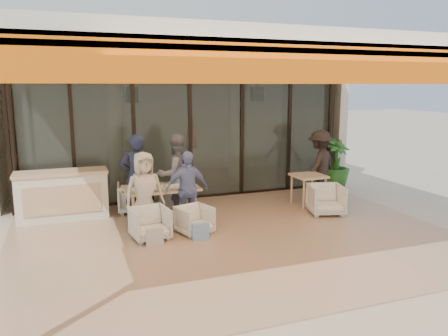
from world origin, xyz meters
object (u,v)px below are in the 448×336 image
object	(u,v)px
chair_far_right	(171,193)
diner_grey	(176,175)
diner_periwinkle	(187,189)
chair_far_left	(134,196)
chair_near_right	(194,219)
diner_navy	(137,177)
standing_woman	(320,164)
chair_near_left	(150,222)
side_chair	(326,198)
host_counter	(63,195)
diner_cream	(144,192)
potted_palm	(335,163)
side_table	(308,179)
dining_table	(161,190)

from	to	relation	value
chair_far_right	diner_grey	xyz separation A→B (m)	(0.00, -0.50, 0.54)
diner_periwinkle	chair_far_right	bearing A→B (deg)	83.83
chair_far_left	chair_far_right	size ratio (longest dim) A/B	1.05
chair_near_right	diner_navy	world-z (taller)	diner_navy
standing_woman	diner_grey	bearing A→B (deg)	-29.84
diner_navy	diner_grey	distance (m)	0.84
chair_far_left	chair_near_left	size ratio (longest dim) A/B	1.10
diner_grey	side_chair	xyz separation A→B (m)	(3.06, -1.16, -0.52)
host_counter	chair_near_left	xyz separation A→B (m)	(1.48, -1.84, -0.20)
diner_cream	standing_woman	bearing A→B (deg)	6.35
chair_far_left	chair_near_right	xyz separation A→B (m)	(0.84, -1.90, -0.06)
host_counter	chair_far_right	bearing A→B (deg)	1.50
chair_near_right	side_chair	bearing A→B (deg)	-13.62
diner_cream	potted_palm	size ratio (longest dim) A/B	1.11
standing_woman	host_counter	bearing A→B (deg)	-34.91
chair_far_left	chair_far_right	world-z (taller)	chair_far_left
chair_far_left	standing_woman	xyz separation A→B (m)	(4.54, -0.35, 0.49)
chair_near_right	diner_navy	size ratio (longest dim) A/B	0.34
chair_far_left	diner_cream	size ratio (longest dim) A/B	0.47
host_counter	diner_cream	world-z (taller)	diner_cream
host_counter	side_chair	world-z (taller)	host_counter
host_counter	side_table	bearing A→B (deg)	-8.95
chair_far_right	standing_woman	xyz separation A→B (m)	(3.70, -0.35, 0.50)
chair_far_right	diner_periwinkle	bearing A→B (deg)	91.08
chair_far_left	diner_grey	distance (m)	1.11
host_counter	chair_far_left	distance (m)	1.49
side_chair	potted_palm	world-z (taller)	potted_palm
chair_far_left	diner_navy	distance (m)	0.73
side_table	side_chair	distance (m)	0.80
host_counter	side_chair	bearing A→B (deg)	-16.53
standing_woman	chair_far_right	bearing A→B (deg)	-37.56
chair_far_left	chair_near_left	xyz separation A→B (m)	(0.00, -1.90, -0.03)
chair_far_right	standing_woman	world-z (taller)	standing_woman
dining_table	side_chair	bearing A→B (deg)	-11.58
chair_near_right	side_table	bearing A→B (deg)	-0.17
chair_far_left	potted_palm	world-z (taller)	potted_palm
dining_table	potted_palm	bearing A→B (deg)	14.83
chair_far_left	diner_navy	xyz separation A→B (m)	(0.00, -0.50, 0.54)
potted_palm	side_table	bearing A→B (deg)	-140.97
potted_palm	dining_table	bearing A→B (deg)	-165.17
chair_near_right	potted_palm	size ratio (longest dim) A/B	0.43
dining_table	diner_periwinkle	bearing A→B (deg)	-46.97
chair_near_right	side_table	xyz separation A→B (m)	(3.06, 0.99, 0.34)
host_counter	diner_grey	size ratio (longest dim) A/B	1.04
chair_far_left	side_table	bearing A→B (deg)	173.50
diner_periwinkle	side_chair	world-z (taller)	diner_periwinkle
diner_cream	diner_periwinkle	distance (m)	0.84
host_counter	dining_table	xyz separation A→B (m)	(1.90, -0.88, 0.16)
diner_cream	standing_woman	xyz separation A→B (m)	(4.54, 1.05, 0.08)
diner_periwinkle	diner_cream	bearing A→B (deg)	173.83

